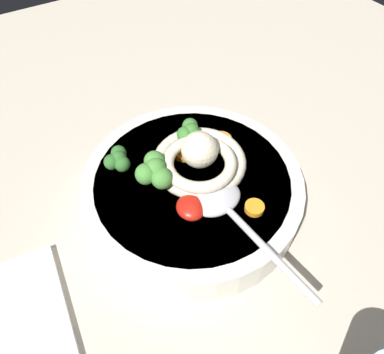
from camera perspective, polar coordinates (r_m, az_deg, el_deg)
The scene contains 12 objects.
table_slab at distance 48.38cm, azimuth 1.04°, elevation -4.60°, with size 136.11×136.11×3.31cm, color #BCB29E.
soup_bowl at distance 44.64cm, azimuth -0.00°, elevation -1.98°, with size 27.41×27.41×5.04cm.
noodle_pile at distance 42.58cm, azimuth 1.23°, elevation 3.05°, with size 12.86×12.60×5.17cm.
soup_spoon at distance 39.28cm, azimuth 5.40°, elevation -4.87°, with size 17.41×6.32×1.60cm.
chili_sauce_dollop at distance 39.03cm, azimuth -0.20°, elevation -5.03°, with size 3.58×3.22×1.61cm, color #B2190F.
broccoli_floret_near_spoon at distance 43.06cm, azimuth -12.04°, elevation 2.82°, with size 3.75×3.23×2.97cm.
broccoli_floret_center at distance 40.41cm, azimuth -6.18°, elevation 1.09°, with size 4.98×4.28×3.94cm.
broccoli_floret_far at distance 45.25cm, azimuth -0.24°, elevation 7.36°, with size 4.07×3.50×3.22cm.
carrot_slice_beside_noodles at distance 47.00cm, azimuth 4.78°, elevation 6.14°, with size 2.88×2.88×0.45cm, color orange.
carrot_slice_rear at distance 40.18cm, azimuth 10.20°, elevation -4.98°, with size 2.23×2.23×0.74cm, color orange.
carrot_slice_right at distance 44.88cm, azimuth -1.30°, elevation 3.91°, with size 2.49×2.49×0.74cm, color orange.
folded_napkin at distance 43.08cm, azimuth -26.82°, elevation -21.53°, with size 16.30×10.42×0.80cm, color white.
Camera 1 is at (22.92, -15.39, 41.39)cm, focal length 32.52 mm.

